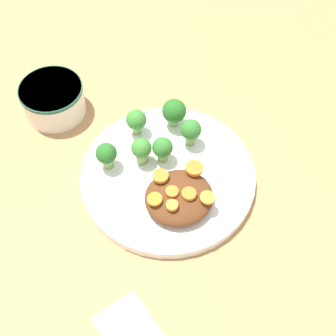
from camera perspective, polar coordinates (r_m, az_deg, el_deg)
The scene contains 18 objects.
ground_plane at distance 0.77m, azimuth 0.00°, elevation -1.37°, with size 4.00×4.00×0.00m, color tan.
plate at distance 0.76m, azimuth 0.00°, elevation -0.89°, with size 0.28×0.28×0.02m.
dip_bowl at distance 0.86m, azimuth -13.84°, elevation 8.24°, with size 0.11×0.11×0.06m.
stew_mound at distance 0.71m, azimuth 1.44°, elevation -3.58°, with size 0.10×0.11×0.03m, color #5B3319.
broccoli_floret_0 at distance 0.78m, azimuth -3.89°, elevation 5.79°, with size 0.03×0.03×0.05m.
broccoli_floret_1 at distance 0.74m, azimuth -3.25°, elevation 2.22°, with size 0.03×0.03×0.05m.
broccoli_floret_2 at distance 0.74m, azimuth -0.31°, elevation 2.49°, with size 0.03×0.03×0.05m.
broccoli_floret_3 at distance 0.76m, azimuth 2.80°, elevation 4.56°, with size 0.03×0.03×0.05m.
broccoli_floret_4 at distance 0.79m, azimuth 0.75°, elevation 6.91°, with size 0.04×0.04×0.06m.
broccoli_floret_5 at distance 0.74m, azimuth -7.52°, elevation 1.64°, with size 0.03×0.03×0.05m.
carrot_slice_0 at distance 0.69m, azimuth 0.50°, elevation -2.91°, with size 0.02×0.02×0.01m, color orange.
carrot_slice_1 at distance 0.68m, azimuth 0.49°, elevation -4.57°, with size 0.02×0.02×0.01m, color orange.
carrot_slice_2 at distance 0.72m, azimuth 3.21°, elevation -0.02°, with size 0.03×0.03×0.01m, color orange.
carrot_slice_3 at distance 0.69m, azimuth 4.82°, elevation -3.61°, with size 0.02×0.02×0.00m, color orange.
carrot_slice_4 at distance 0.71m, azimuth -0.92°, elevation -1.00°, with size 0.02×0.02×0.01m, color orange.
carrot_slice_5 at distance 0.69m, azimuth 2.57°, elevation -3.17°, with size 0.02×0.02×0.01m, color orange.
carrot_slice_6 at distance 0.69m, azimuth -1.62°, elevation -3.81°, with size 0.02×0.02×0.00m, color orange.
napkin at distance 0.66m, azimuth -4.24°, elevation -19.79°, with size 0.12×0.10×0.01m.
Camera 1 is at (-0.40, 0.12, 0.64)m, focal length 50.00 mm.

